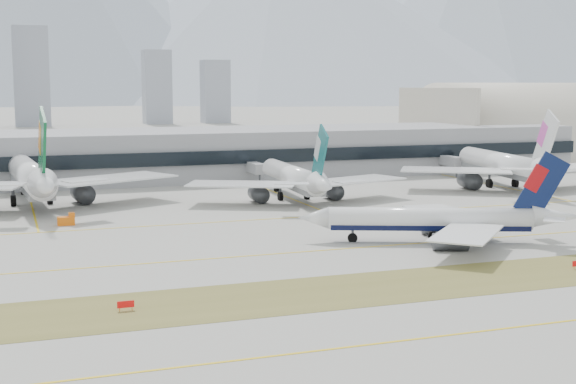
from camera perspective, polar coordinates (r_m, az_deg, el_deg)
name	(u,v)px	position (r m, az deg, el deg)	size (l,w,h in m)	color
ground	(277,248)	(144.83, -0.78, -3.98)	(3000.00, 3000.00, 0.00)	gray
apron_markings	(425,335)	(96.93, 9.74, -9.98)	(360.00, 122.22, 0.06)	brown
taxiing_airliner	(440,220)	(151.50, 10.75, -1.99)	(49.40, 41.73, 17.38)	white
widebody_eva	(31,178)	(203.75, -17.79, 0.93)	(70.17, 68.80, 25.07)	white
widebody_cathay	(295,179)	(203.16, 0.48, 0.94)	(57.81, 56.63, 20.64)	white
widebody_china_air	(505,166)	(236.54, 15.15, 1.80)	(64.72, 63.98, 23.35)	white
terminal	(159,155)	(254.21, -9.18, 2.65)	(280.00, 43.10, 15.00)	gray
hangar	(532,158)	(336.87, 16.99, 2.36)	(91.00, 60.00, 60.00)	beige
hold_sign_left	(126,304)	(107.04, -11.47, -7.84)	(2.20, 0.15, 1.35)	red
gse_b	(67,220)	(173.99, -15.46, -1.95)	(3.55, 2.00, 2.60)	orange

